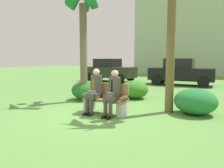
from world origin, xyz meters
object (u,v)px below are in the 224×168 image
at_px(seated_man_right, 113,91).
at_px(parked_car_far, 181,72).
at_px(seated_man_left, 95,89).
at_px(parked_car_near, 109,70).
at_px(shrub_near_bench, 195,101).
at_px(shrub_far_lawn, 86,90).
at_px(palm_tree_tall, 82,13).
at_px(park_bench, 106,100).
at_px(building_backdrop, 205,31).
at_px(shrub_mid_lawn, 134,90).

distance_m(seated_man_right, parked_car_far, 8.62).
distance_m(seated_man_left, parked_car_near, 9.52).
height_order(seated_man_right, parked_car_near, parked_car_near).
bearing_deg(parked_car_near, seated_man_left, -61.50).
bearing_deg(parked_car_near, shrub_near_bench, -44.33).
distance_m(seated_man_left, shrub_far_lawn, 2.22).
bearing_deg(shrub_near_bench, palm_tree_tall, -179.72).
bearing_deg(park_bench, building_backdrop, 89.94).
bearing_deg(shrub_far_lawn, seated_man_right, -36.57).
height_order(seated_man_left, seated_man_right, seated_man_left).
bearing_deg(shrub_near_bench, parked_car_near, 135.67).
distance_m(palm_tree_tall, shrub_near_bench, 5.06).
xyz_separation_m(seated_man_left, building_backdrop, (0.35, 21.44, 4.07)).
distance_m(park_bench, shrub_mid_lawn, 2.72).
relative_size(seated_man_right, parked_car_far, 0.33).
relative_size(shrub_far_lawn, parked_car_near, 0.31).
bearing_deg(parked_car_far, shrub_mid_lawn, -95.92).
distance_m(palm_tree_tall, building_backdrop, 20.25).
bearing_deg(shrub_far_lawn, shrub_mid_lawn, 38.91).
height_order(parked_car_near, building_backdrop, building_backdrop).
relative_size(shrub_far_lawn, parked_car_far, 0.31).
xyz_separation_m(parked_car_near, building_backdrop, (4.89, 13.07, 3.97)).
distance_m(shrub_mid_lawn, parked_car_near, 7.19).
distance_m(shrub_near_bench, shrub_far_lawn, 4.17).
bearing_deg(park_bench, seated_man_right, -21.55).
bearing_deg(parked_car_near, shrub_mid_lawn, -50.63).
distance_m(park_bench, shrub_near_bench, 2.63).
xyz_separation_m(seated_man_right, shrub_mid_lawn, (-0.63, 2.82, -0.36)).
relative_size(park_bench, parked_car_near, 0.34).
bearing_deg(seated_man_left, shrub_near_bench, 26.92).
distance_m(seated_man_left, palm_tree_tall, 3.27).
bearing_deg(seated_man_right, park_bench, 158.45).
relative_size(seated_man_right, building_backdrop, 0.09).
relative_size(seated_man_left, parked_car_near, 0.34).
relative_size(shrub_mid_lawn, parked_car_far, 0.30).
distance_m(park_bench, parked_car_far, 8.51).
distance_m(park_bench, parked_car_near, 9.59).
xyz_separation_m(shrub_mid_lawn, parked_car_far, (0.60, 5.80, 0.47)).
xyz_separation_m(shrub_near_bench, parked_car_near, (-7.19, 7.02, 0.45)).
xyz_separation_m(park_bench, shrub_mid_lawn, (-0.31, 2.70, -0.02)).
bearing_deg(parked_car_near, shrub_far_lawn, -65.91).
relative_size(shrub_near_bench, shrub_far_lawn, 1.00).
height_order(shrub_near_bench, parked_car_near, parked_car_near).
relative_size(park_bench, palm_tree_tall, 0.29).
height_order(seated_man_left, parked_car_far, parked_car_far).
height_order(park_bench, seated_man_right, seated_man_right).
relative_size(shrub_far_lawn, building_backdrop, 0.08).
xyz_separation_m(seated_man_left, parked_car_far, (0.61, 8.62, 0.10)).
height_order(seated_man_right, shrub_mid_lawn, seated_man_right).
xyz_separation_m(seated_man_left, seated_man_right, (0.64, -0.00, -0.01)).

